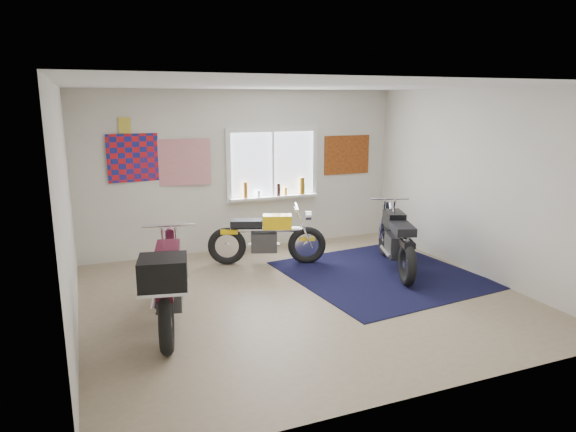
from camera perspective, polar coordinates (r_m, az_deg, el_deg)
name	(u,v)px	position (r m, az deg, el deg)	size (l,w,h in m)	color
ground	(303,297)	(6.83, 1.69, -8.97)	(5.50, 5.50, 0.00)	#9E896B
room_shell	(304,173)	(6.40, 1.78, 4.79)	(5.50, 5.50, 5.50)	white
navy_rug	(381,274)	(7.76, 10.28, -6.40)	(2.50, 2.60, 0.01)	black
window_assembly	(273,169)	(8.89, -1.71, 5.28)	(1.66, 0.17, 1.26)	white
oil_bottles	(283,188)	(8.94, -0.51, 3.09)	(1.13, 0.09, 0.30)	#905415
flag_display	(125,125)	(8.32, -17.70, 9.57)	(1.60, 0.10, 1.17)	red
triumph_poster	(347,155)	(9.48, 6.56, 6.77)	(0.90, 0.03, 0.70)	#A54C14
yellow_triumph	(266,239)	(8.04, -2.41, -2.52)	(1.79, 0.79, 0.93)	black
black_chrome_bike	(396,241)	(7.91, 11.90, -2.76)	(0.87, 1.92, 1.03)	black
maroon_tourer	(168,283)	(5.86, -13.22, -7.30)	(0.85, 2.09, 1.06)	black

